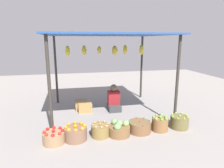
# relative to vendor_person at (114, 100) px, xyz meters

# --- Properties ---
(ground_plane) EXTENTS (14.00, 14.00, 0.00)m
(ground_plane) POSITION_rel_vendor_person_xyz_m (-0.20, -0.07, -0.30)
(ground_plane) COLOR gray
(market_stall_structure) EXTENTS (3.22, 2.68, 2.20)m
(market_stall_structure) POSITION_rel_vendor_person_xyz_m (-0.20, -0.06, 1.74)
(market_stall_structure) COLOR #38332D
(market_stall_structure) RESTS_ON ground
(vendor_person) EXTENTS (0.36, 0.44, 0.78)m
(vendor_person) POSITION_rel_vendor_person_xyz_m (0.00, 0.00, 0.00)
(vendor_person) COLOR #3A3C3E
(vendor_person) RESTS_ON ground
(basket_red_tomatoes) EXTENTS (0.44, 0.44, 0.30)m
(basket_red_tomatoes) POSITION_rel_vendor_person_xyz_m (-1.61, -1.61, -0.17)
(basket_red_tomatoes) COLOR #9A7855
(basket_red_tomatoes) RESTS_ON ground
(basket_oranges) EXTENTS (0.47, 0.47, 0.34)m
(basket_oranges) POSITION_rel_vendor_person_xyz_m (-1.17, -1.56, -0.15)
(basket_oranges) COLOR brown
(basket_oranges) RESTS_ON ground
(basket_potatoes) EXTENTS (0.39, 0.39, 0.31)m
(basket_potatoes) POSITION_rel_vendor_person_xyz_m (-0.65, -1.52, -0.16)
(basket_potatoes) COLOR olive
(basket_potatoes) RESTS_ON ground
(basket_cabbages) EXTENTS (0.48, 0.48, 0.35)m
(basket_cabbages) POSITION_rel_vendor_person_xyz_m (-0.24, -1.56, -0.16)
(basket_cabbages) COLOR brown
(basket_cabbages) RESTS_ON ground
(basket_green_chilies) EXTENTS (0.50, 0.50, 0.27)m
(basket_green_chilies) POSITION_rel_vendor_person_xyz_m (0.26, -1.50, -0.18)
(basket_green_chilies) COLOR brown
(basket_green_chilies) RESTS_ON ground
(basket_green_apples) EXTENTS (0.37, 0.37, 0.36)m
(basket_green_apples) POSITION_rel_vendor_person_xyz_m (0.74, -1.53, -0.14)
(basket_green_apples) COLOR olive
(basket_green_apples) RESTS_ON ground
(basket_limes) EXTENTS (0.42, 0.42, 0.33)m
(basket_limes) POSITION_rel_vendor_person_xyz_m (1.24, -1.51, -0.15)
(basket_limes) COLOR brown
(basket_limes) RESTS_ON ground
(wooden_crate_near_vendor) EXTENTS (0.35, 0.29, 0.28)m
(wooden_crate_near_vendor) POSITION_rel_vendor_person_xyz_m (-0.94, 0.28, -0.16)
(wooden_crate_near_vendor) COLOR #A17648
(wooden_crate_near_vendor) RESTS_ON ground
(wooden_crate_stacked_rear) EXTENTS (0.39, 0.24, 0.25)m
(wooden_crate_stacked_rear) POSITION_rel_vendor_person_xyz_m (-0.84, 0.03, -0.17)
(wooden_crate_stacked_rear) COLOR #A88249
(wooden_crate_stacked_rear) RESTS_ON ground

